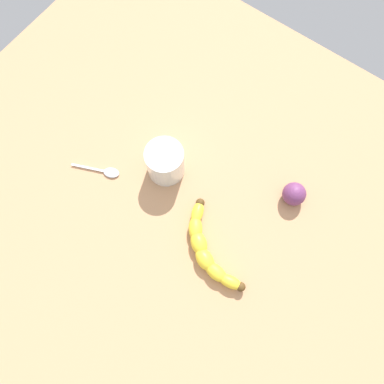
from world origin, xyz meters
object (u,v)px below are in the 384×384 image
at_px(plum_fruit, 294,194).
at_px(teaspoon, 108,172).
at_px(smoothie_glass, 165,162).
at_px(banana, 206,249).

relative_size(plum_fruit, teaspoon, 0.47).
xyz_separation_m(smoothie_glass, plum_fruit, (0.26, 0.11, -0.02)).
distance_m(smoothie_glass, teaspoon, 0.14).
relative_size(banana, plum_fruit, 3.75).
xyz_separation_m(banana, plum_fruit, (0.08, 0.21, 0.01)).
height_order(plum_fruit, teaspoon, plum_fruit).
bearing_deg(teaspoon, smoothie_glass, 16.06).
distance_m(banana, smoothie_glass, 0.21).
xyz_separation_m(plum_fruit, teaspoon, (-0.36, -0.19, -0.02)).
bearing_deg(teaspoon, plum_fruit, 4.28).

